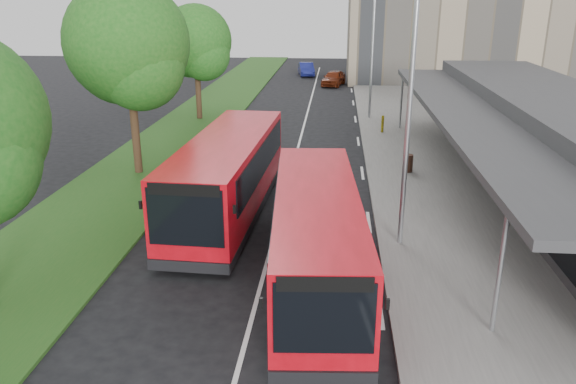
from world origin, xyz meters
name	(u,v)px	position (x,y,z in m)	size (l,w,h in m)	color
ground	(265,269)	(0.00, 0.00, 0.00)	(120.00, 120.00, 0.00)	black
pavement	(399,125)	(6.00, 20.00, 0.07)	(5.00, 80.00, 0.15)	slate
grass_verge	(196,122)	(-7.00, 20.00, 0.05)	(5.00, 80.00, 0.10)	#1E4E19
lane_centre_line	(299,144)	(0.00, 15.00, 0.01)	(0.12, 70.00, 0.01)	silver
kerb_dashes	(357,129)	(3.30, 19.00, 0.01)	(0.12, 56.00, 0.01)	silver
station_building	(553,145)	(10.86, 8.00, 2.04)	(7.70, 26.00, 4.00)	#323234
tree_mid	(128,51)	(-7.01, 9.05, 5.53)	(5.33, 5.33, 8.56)	#382316
tree_far	(196,46)	(-7.01, 21.05, 4.74)	(4.58, 4.58, 7.35)	#382316
lamp_post_near	(407,104)	(4.12, 2.00, 4.72)	(1.44, 0.28, 8.00)	#989BA0
lamp_post_far	(371,46)	(4.12, 22.00, 4.72)	(1.44, 0.28, 8.00)	#989BA0
bus_main	(317,238)	(1.55, -0.67, 1.39)	(3.09, 9.73, 2.71)	red
bus_second	(228,176)	(-1.90, 4.36, 1.51)	(3.12, 10.49, 2.94)	red
litter_bin	(408,163)	(5.34, 9.93, 0.55)	(0.45, 0.45, 0.80)	#3A2217
bollard	(382,124)	(4.75, 17.73, 0.65)	(0.16, 0.16, 0.99)	yellow
car_near	(334,78)	(1.70, 36.62, 0.69)	(1.62, 4.03, 1.37)	#62200E
car_far	(306,69)	(-1.15, 43.08, 0.66)	(1.39, 3.99, 1.31)	navy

